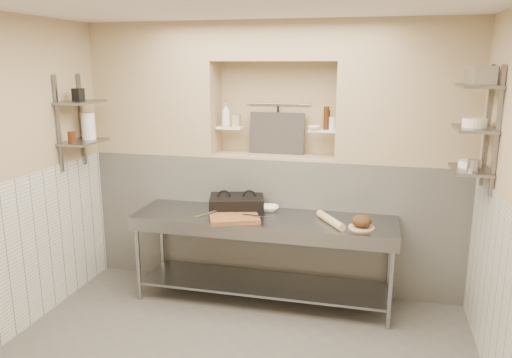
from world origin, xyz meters
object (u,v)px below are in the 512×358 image
(jug_left, at_px, (88,126))
(bowl_alcove, at_px, (314,128))
(mixing_bowl, at_px, (269,208))
(bread_loaf, at_px, (362,221))
(cutting_board, at_px, (234,218))
(bottle_soap, at_px, (226,115))
(prep_table, at_px, (263,242))
(rolling_pin, at_px, (330,220))
(panini_press, at_px, (237,203))

(jug_left, bearing_deg, bowl_alcove, 13.48)
(mixing_bowl, distance_m, bread_loaf, 1.00)
(cutting_board, bearing_deg, bowl_alcove, 45.98)
(mixing_bowl, height_order, bread_loaf, bread_loaf)
(jug_left, bearing_deg, bottle_soap, 23.20)
(mixing_bowl, bearing_deg, prep_table, -92.18)
(mixing_bowl, relative_size, rolling_pin, 0.44)
(prep_table, distance_m, rolling_pin, 0.73)
(bread_loaf, distance_m, bottle_soap, 1.84)
(mixing_bowl, xyz_separation_m, rolling_pin, (0.66, -0.27, 0.01))
(bottle_soap, bearing_deg, cutting_board, -67.64)
(bread_loaf, bearing_deg, prep_table, 173.16)
(cutting_board, bearing_deg, bread_loaf, 2.64)
(mixing_bowl, relative_size, bread_loaf, 1.10)
(bottle_soap, bearing_deg, rolling_pin, -26.17)
(cutting_board, relative_size, bread_loaf, 2.51)
(prep_table, xyz_separation_m, rolling_pin, (0.67, -0.06, 0.29))
(bottle_soap, height_order, jug_left, bottle_soap)
(prep_table, bearing_deg, cutting_board, -145.47)
(rolling_pin, xyz_separation_m, jug_left, (-2.51, 0.03, 0.81))
(bowl_alcove, bearing_deg, bottle_soap, 178.84)
(mixing_bowl, bearing_deg, rolling_pin, -22.68)
(panini_press, height_order, cutting_board, panini_press)
(mixing_bowl, height_order, bowl_alcove, bowl_alcove)
(rolling_pin, relative_size, bowl_alcove, 3.69)
(bowl_alcove, bearing_deg, panini_press, -153.66)
(panini_press, relative_size, jug_left, 2.31)
(prep_table, relative_size, bread_loaf, 13.92)
(prep_table, bearing_deg, mixing_bowl, 87.82)
(mixing_bowl, distance_m, rolling_pin, 0.71)
(prep_table, relative_size, jug_left, 9.51)
(panini_press, xyz_separation_m, mixing_bowl, (0.32, 0.07, -0.05))
(panini_press, height_order, bottle_soap, bottle_soap)
(bread_loaf, height_order, bottle_soap, bottle_soap)
(panini_press, xyz_separation_m, bowl_alcove, (0.73, 0.36, 0.76))
(bottle_soap, bearing_deg, mixing_bowl, -30.12)
(bowl_alcove, bearing_deg, prep_table, -128.85)
(cutting_board, height_order, bottle_soap, bottle_soap)
(bottle_soap, relative_size, jug_left, 0.93)
(panini_press, height_order, jug_left, jug_left)
(prep_table, distance_m, bread_loaf, 1.02)
(mixing_bowl, xyz_separation_m, bread_loaf, (0.95, -0.33, 0.04))
(rolling_pin, distance_m, bowl_alcove, 1.01)
(bowl_alcove, distance_m, jug_left, 2.33)
(prep_table, xyz_separation_m, panini_press, (-0.32, 0.15, 0.33))
(cutting_board, xyz_separation_m, bowl_alcove, (0.66, 0.69, 0.81))
(bottle_soap, relative_size, bowl_alcove, 1.99)
(mixing_bowl, bearing_deg, bread_loaf, -19.37)
(rolling_pin, distance_m, bottle_soap, 1.62)
(cutting_board, distance_m, jug_left, 1.81)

